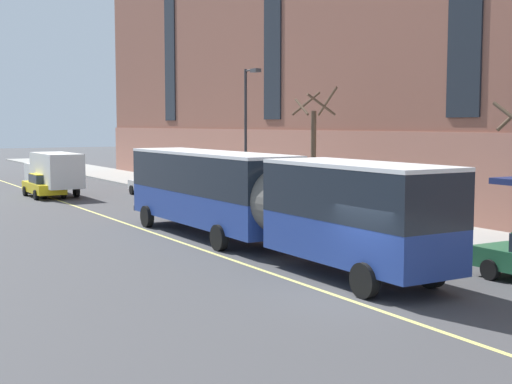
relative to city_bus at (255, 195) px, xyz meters
The scene contains 12 objects.
ground_plane 8.23m from the city_bus, 97.11° to the right, with size 260.00×260.00×0.00m, color #424244.
sidewalk 9.99m from the city_bus, 30.01° to the right, with size 5.55×160.00×0.15m, color #9E9B93.
city_bus is the anchor object (origin of this frame).
parked_car_white_1 14.15m from the city_bus, 71.28° to the left, with size 1.95×4.61×1.56m.
parked_car_white_2 21.70m from the city_bus, 78.10° to the left, with size 2.03×4.37×1.56m.
parked_car_black_4 4.81m from the city_bus, ahead, with size 2.07×4.50×1.56m.
parked_car_silver_6 8.28m from the city_bus, 56.47° to the left, with size 2.03×4.64×1.56m.
box_truck 24.35m from the city_bus, 92.84° to the left, with size 2.37×7.34×2.88m.
taxi_cab 23.98m from the city_bus, 94.75° to the left, with size 1.96×4.76×1.56m.
street_tree_far_uptown 11.20m from the city_bus, 43.54° to the left, with size 1.89×1.91×6.55m.
street_lamp 13.44m from the city_bus, 61.44° to the left, with size 0.36×1.48×7.67m.
lane_centerline 5.59m from the city_bus, 109.16° to the right, with size 0.16×140.00×0.01m, color #E0D66B.
Camera 1 is at (-12.54, -15.13, 4.78)m, focal length 50.00 mm.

